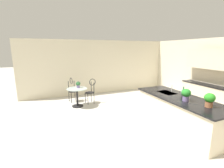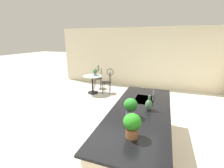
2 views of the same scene
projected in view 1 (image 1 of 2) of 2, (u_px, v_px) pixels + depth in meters
ground_plane at (147, 128)px, 4.68m from camera, size 40.00×40.00×0.00m
wall_left_window at (101, 67)px, 8.24m from camera, size 0.12×7.80×2.70m
kitchen_island at (179, 112)px, 4.62m from camera, size 2.80×1.06×0.92m
back_counter_run at (212, 96)px, 6.12m from camera, size 2.44×0.64×1.52m
upper_cabinet_run at (217, 59)px, 5.81m from camera, size 2.40×0.36×0.76m
bistro_table at (77, 96)px, 6.34m from camera, size 0.80×0.80×0.74m
chair_near_window at (91, 90)px, 6.72m from camera, size 0.44×0.51×1.04m
chair_by_island at (72, 89)px, 6.95m from camera, size 0.51×0.45×1.04m
sink_faucet at (172, 89)px, 5.06m from camera, size 0.02×0.02×0.22m
potted_plant_on_table at (78, 84)px, 6.38m from camera, size 0.18×0.18×0.25m
potted_plant_counter_near at (186, 94)px, 4.17m from camera, size 0.23×0.23×0.33m
potted_plant_counter_far at (210, 99)px, 3.72m from camera, size 0.24×0.24×0.34m
vase_on_counter at (183, 93)px, 4.60m from camera, size 0.13×0.13×0.29m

